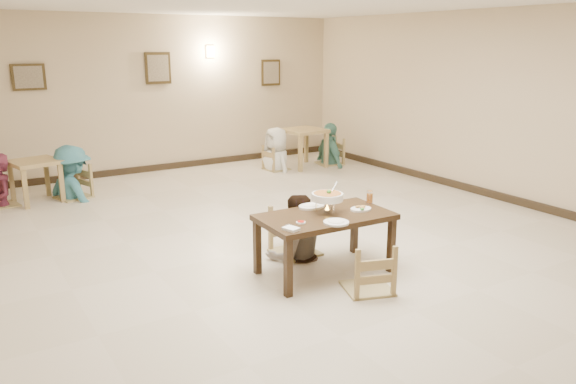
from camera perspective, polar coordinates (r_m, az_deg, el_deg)
floor at (r=7.17m, az=0.25°, el=-5.19°), size 10.00×10.00×0.00m
wall_back at (r=11.33m, az=-13.47°, el=9.61°), size 10.00×0.00×10.00m
wall_right at (r=9.53m, az=21.32°, el=8.09°), size 0.00×10.00×10.00m
baseboard_back at (r=11.51m, az=-12.99°, el=2.45°), size 8.00×0.06×0.12m
baseboard_right at (r=9.76m, az=20.43°, el=-0.32°), size 0.06×10.00×0.12m
picture_a at (r=10.77m, az=-24.86°, el=10.55°), size 0.55×0.04×0.45m
picture_b at (r=11.29m, az=-13.06°, el=12.16°), size 0.50×0.04×0.60m
picture_c at (r=12.34m, az=-1.75°, el=12.03°), size 0.45×0.04×0.55m
wall_sconce at (r=11.69m, az=-7.91°, el=13.95°), size 0.16×0.05×0.22m
main_table at (r=6.10m, az=3.78°, el=-3.00°), size 1.46×0.86×0.67m
chair_far at (r=6.66m, az=0.76°, el=-1.96°), size 0.50×0.50×1.07m
chair_near at (r=5.74m, az=8.23°, el=-5.26°), size 0.47×0.47×1.00m
main_diner at (r=6.50m, az=0.80°, el=-0.27°), size 0.82×0.69×1.52m
curry_warmer at (r=6.08m, az=4.02°, el=-0.51°), size 0.39×0.34×0.31m
rice_plate_far at (r=6.32m, az=2.42°, el=-1.43°), size 0.31×0.31×0.07m
rice_plate_near at (r=5.79m, az=4.92°, el=-3.07°), size 0.26×0.26×0.06m
fried_plate at (r=6.27m, az=7.42°, el=-1.67°), size 0.25×0.25×0.05m
chili_dish at (r=5.77m, az=1.31°, el=-3.10°), size 0.10×0.10×0.02m
napkin_cutlery at (r=5.56m, az=0.31°, el=-3.75°), size 0.18×0.24×0.03m
drink_glass at (r=6.56m, az=8.30°, el=-0.53°), size 0.07×0.07×0.14m
bg_table_left at (r=9.72m, az=-24.31°, el=2.19°), size 0.82×0.82×0.68m
bg_table_right at (r=11.45m, az=1.59°, el=5.72°), size 0.84×0.84×0.78m
bg_chair_lr at (r=9.77m, az=-21.21°, el=2.39°), size 0.49×0.49×1.04m
bg_chair_rl at (r=11.21m, az=-1.21°, el=4.59°), size 0.43×0.43×0.92m
bg_chair_rr at (r=11.75m, az=4.29°, el=5.32°), size 0.49×0.49×1.04m
bg_diner_b at (r=9.70m, az=-21.40°, el=4.43°), size 1.06×1.29×1.74m
bg_diner_c at (r=11.15m, az=-1.22°, el=6.58°), size 0.55×0.84×1.71m
bg_diner_d at (r=11.70m, az=4.32°, el=7.03°), size 0.58×1.08×1.74m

